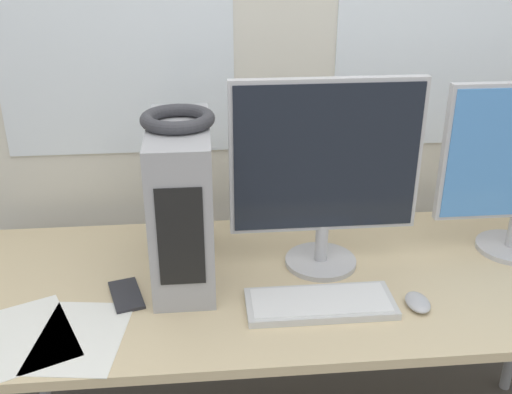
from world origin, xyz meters
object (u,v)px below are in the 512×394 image
keyboard (320,303)px  cell_phone (126,295)px  monitor_main (325,168)px  pc_tower (182,202)px  mouse (418,302)px  headphones (178,119)px

keyboard → cell_phone: (-0.53, 0.10, -0.01)m
monitor_main → cell_phone: monitor_main is taller
pc_tower → mouse: size_ratio=4.63×
pc_tower → headphones: headphones is taller
monitor_main → cell_phone: 0.66m
pc_tower → monitor_main: monitor_main is taller
monitor_main → keyboard: (-0.04, -0.22, -0.30)m
pc_tower → cell_phone: bearing=-143.8°
keyboard → pc_tower: bearing=149.0°
headphones → monitor_main: bearing=0.3°
keyboard → monitor_main: bearing=78.7°
headphones → monitor_main: 0.44m
monitor_main → mouse: monitor_main is taller
mouse → cell_phone: bearing=171.3°
monitor_main → cell_phone: size_ratio=3.34×
headphones → keyboard: headphones is taller
cell_phone → mouse: bearing=-24.4°
pc_tower → cell_phone: 0.30m
headphones → monitor_main: monitor_main is taller
keyboard → cell_phone: 0.54m
keyboard → mouse: bearing=-4.9°
pc_tower → headphones: size_ratio=2.27×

